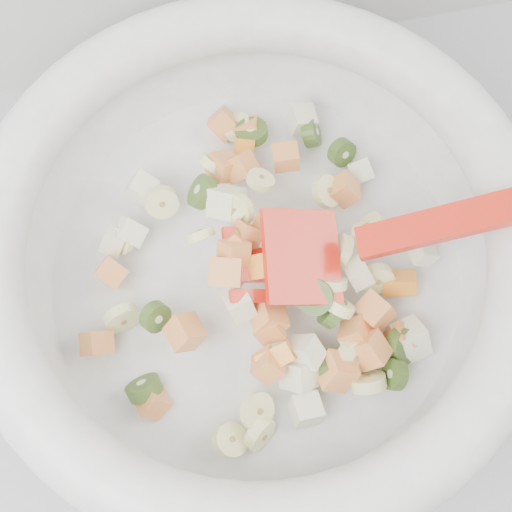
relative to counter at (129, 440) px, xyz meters
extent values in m
cube|color=gray|center=(0.00, 0.00, 0.00)|extent=(2.00, 0.60, 0.90)
cylinder|color=white|center=(0.20, 0.05, 0.46)|extent=(0.34, 0.34, 0.02)
torus|color=white|center=(0.20, 0.05, 0.54)|extent=(0.42, 0.42, 0.05)
cylinder|color=#F2EEA1|center=(0.21, 0.11, 0.51)|extent=(0.03, 0.03, 0.02)
cylinder|color=#F2EEA1|center=(0.17, -0.07, 0.48)|extent=(0.03, 0.03, 0.03)
cylinder|color=#F2EEA1|center=(0.26, -0.05, 0.48)|extent=(0.03, 0.02, 0.03)
cylinder|color=#F2EEA1|center=(0.25, 0.00, 0.50)|extent=(0.03, 0.03, 0.03)
cylinder|color=#F2EEA1|center=(0.19, 0.09, 0.51)|extent=(0.03, 0.03, 0.04)
cylinder|color=#F2EEA1|center=(0.18, 0.14, 0.49)|extent=(0.03, 0.03, 0.03)
cylinder|color=#F2EEA1|center=(0.19, 0.09, 0.52)|extent=(0.02, 0.04, 0.03)
cylinder|color=#F2EEA1|center=(0.21, 0.18, 0.48)|extent=(0.03, 0.03, 0.02)
cylinder|color=#F2EEA1|center=(0.14, 0.12, 0.50)|extent=(0.04, 0.03, 0.04)
cylinder|color=#F2EEA1|center=(0.25, 0.02, 0.51)|extent=(0.03, 0.03, 0.03)
cylinder|color=#F2EEA1|center=(0.26, -0.02, 0.49)|extent=(0.03, 0.03, 0.02)
cylinder|color=#F2EEA1|center=(0.27, 0.10, 0.49)|extent=(0.03, 0.04, 0.03)
cylinder|color=#F2EEA1|center=(0.10, 0.09, 0.49)|extent=(0.02, 0.03, 0.03)
cylinder|color=#F2EEA1|center=(0.28, 0.05, 0.50)|extent=(0.03, 0.03, 0.03)
cylinder|color=#F2EEA1|center=(0.25, -0.03, 0.49)|extent=(0.03, 0.03, 0.03)
cylinder|color=#F2EEA1|center=(0.15, -0.07, 0.48)|extent=(0.03, 0.03, 0.02)
cylinder|color=#F2EEA1|center=(0.29, 0.02, 0.49)|extent=(0.03, 0.02, 0.03)
cylinder|color=#F2EEA1|center=(0.16, 0.08, 0.51)|extent=(0.03, 0.02, 0.03)
cylinder|color=#F2EEA1|center=(0.09, 0.03, 0.48)|extent=(0.04, 0.02, 0.04)
cylinder|color=#F2EEA1|center=(0.24, 0.07, 0.51)|extent=(0.03, 0.03, 0.02)
cylinder|color=#F2EEA1|center=(0.17, -0.06, 0.49)|extent=(0.03, 0.04, 0.03)
cylinder|color=#F2EEA1|center=(0.26, 0.04, 0.50)|extent=(0.03, 0.03, 0.04)
cylinder|color=#F2EEA1|center=(0.29, 0.06, 0.50)|extent=(0.03, 0.03, 0.04)
cube|color=#D87544|center=(0.17, 0.04, 0.52)|extent=(0.03, 0.03, 0.03)
cube|color=#D87544|center=(0.20, 0.19, 0.48)|extent=(0.03, 0.03, 0.04)
cube|color=#D87544|center=(0.29, -0.03, 0.48)|extent=(0.03, 0.03, 0.03)
cube|color=#D87544|center=(0.20, 0.00, 0.50)|extent=(0.03, 0.02, 0.03)
cube|color=#D87544|center=(0.14, 0.01, 0.50)|extent=(0.03, 0.03, 0.03)
cube|color=#D87544|center=(0.27, -0.03, 0.49)|extent=(0.03, 0.03, 0.03)
cube|color=#D87544|center=(0.18, 0.05, 0.52)|extent=(0.03, 0.03, 0.03)
cube|color=#D87544|center=(0.18, 0.06, 0.52)|extent=(0.03, 0.03, 0.03)
cube|color=#D87544|center=(0.19, 0.07, 0.52)|extent=(0.03, 0.03, 0.03)
cube|color=#D87544|center=(0.10, -0.03, 0.48)|extent=(0.03, 0.03, 0.03)
cube|color=#D87544|center=(0.24, -0.04, 0.49)|extent=(0.03, 0.03, 0.04)
cube|color=#D87544|center=(0.24, 0.13, 0.50)|extent=(0.02, 0.02, 0.02)
cube|color=#D87544|center=(0.26, -0.02, 0.49)|extent=(0.03, 0.03, 0.03)
cube|color=#D87544|center=(0.20, 0.00, 0.50)|extent=(0.03, 0.03, 0.03)
cube|color=#D87544|center=(0.19, 0.13, 0.50)|extent=(0.03, 0.03, 0.03)
cube|color=#D87544|center=(0.19, -0.03, 0.50)|extent=(0.03, 0.03, 0.03)
cube|color=#D87544|center=(0.28, 0.10, 0.49)|extent=(0.03, 0.03, 0.03)
cube|color=#D87544|center=(0.22, 0.17, 0.48)|extent=(0.03, 0.03, 0.03)
cube|color=#D87544|center=(0.09, 0.07, 0.49)|extent=(0.03, 0.03, 0.03)
cube|color=#D87544|center=(0.28, 0.00, 0.49)|extent=(0.03, 0.03, 0.03)
cube|color=#D87544|center=(0.20, 0.13, 0.50)|extent=(0.03, 0.03, 0.03)
cube|color=#D87544|center=(0.07, 0.02, 0.48)|extent=(0.03, 0.02, 0.03)
cube|color=#D87544|center=(0.21, 0.07, 0.52)|extent=(0.03, 0.03, 0.03)
cylinder|color=#669B33|center=(0.22, 0.17, 0.49)|extent=(0.04, 0.04, 0.02)
cylinder|color=#669B33|center=(0.10, -0.02, 0.48)|extent=(0.04, 0.03, 0.03)
cylinder|color=#669B33|center=(0.12, 0.03, 0.49)|extent=(0.03, 0.03, 0.03)
cylinder|color=#669B33|center=(0.23, 0.01, 0.51)|extent=(0.04, 0.04, 0.03)
cylinder|color=#669B33|center=(0.29, -0.03, 0.48)|extent=(0.04, 0.04, 0.03)
cylinder|color=#669B33|center=(0.28, -0.05, 0.49)|extent=(0.02, 0.03, 0.02)
cylinder|color=#669B33|center=(0.27, 0.16, 0.48)|extent=(0.02, 0.03, 0.03)
cylinder|color=#669B33|center=(0.17, 0.11, 0.51)|extent=(0.03, 0.04, 0.03)
cylinder|color=#669B33|center=(0.24, 0.00, 0.50)|extent=(0.03, 0.03, 0.03)
cylinder|color=#669B33|center=(0.29, 0.13, 0.48)|extent=(0.03, 0.02, 0.03)
cylinder|color=#669B33|center=(0.24, -0.04, 0.49)|extent=(0.03, 0.03, 0.03)
cube|color=beige|center=(0.12, 0.13, 0.49)|extent=(0.03, 0.03, 0.03)
cube|color=beige|center=(0.27, 0.03, 0.50)|extent=(0.02, 0.03, 0.03)
cube|color=beige|center=(0.18, 0.02, 0.51)|extent=(0.02, 0.03, 0.03)
cube|color=beige|center=(0.30, 0.12, 0.48)|extent=(0.02, 0.03, 0.03)
cube|color=beige|center=(0.11, 0.10, 0.49)|extent=(0.03, 0.03, 0.03)
cube|color=beige|center=(0.09, 0.10, 0.49)|extent=(0.03, 0.03, 0.03)
cube|color=beige|center=(0.30, -0.03, 0.48)|extent=(0.03, 0.04, 0.03)
cube|color=beige|center=(0.21, -0.06, 0.48)|extent=(0.02, 0.02, 0.03)
cube|color=beige|center=(0.33, 0.03, 0.48)|extent=(0.02, 0.02, 0.02)
cube|color=beige|center=(0.21, -0.04, 0.49)|extent=(0.03, 0.03, 0.04)
cube|color=beige|center=(0.18, 0.10, 0.51)|extent=(0.03, 0.04, 0.04)
cube|color=beige|center=(0.26, 0.17, 0.48)|extent=(0.02, 0.02, 0.02)
cube|color=beige|center=(0.22, -0.02, 0.50)|extent=(0.03, 0.03, 0.03)
cube|color=gold|center=(0.21, 0.15, 0.49)|extent=(0.02, 0.03, 0.03)
cube|color=gold|center=(0.20, -0.02, 0.50)|extent=(0.03, 0.02, 0.02)
cube|color=gold|center=(0.19, 0.04, 0.52)|extent=(0.03, 0.02, 0.02)
cube|color=gold|center=(0.30, 0.02, 0.48)|extent=(0.03, 0.03, 0.03)
cube|color=red|center=(0.23, 0.04, 0.52)|extent=(0.07, 0.08, 0.04)
cube|color=red|center=(0.19, 0.07, 0.52)|extent=(0.03, 0.01, 0.02)
cube|color=red|center=(0.19, 0.05, 0.52)|extent=(0.03, 0.01, 0.02)
cube|color=red|center=(0.19, 0.04, 0.52)|extent=(0.03, 0.01, 0.02)
cube|color=red|center=(0.19, 0.02, 0.52)|extent=(0.03, 0.01, 0.02)
camera|label=1|loc=(0.16, -0.11, 0.95)|focal=45.00mm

